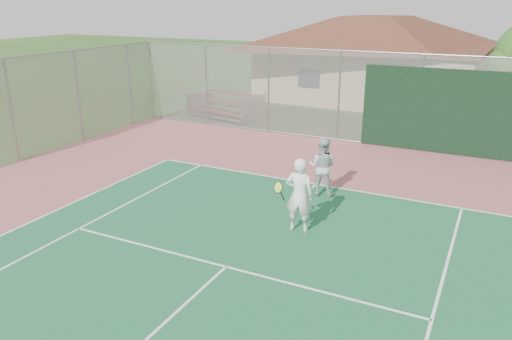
% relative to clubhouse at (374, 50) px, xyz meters
% --- Properties ---
extents(back_fence, '(20.08, 0.11, 3.53)m').
position_rel_clubhouse_xyz_m(back_fence, '(4.14, -9.40, -1.04)').
color(back_fence, gray).
rests_on(back_fence, ground).
extents(side_fence_left, '(0.08, 9.00, 3.50)m').
position_rel_clubhouse_xyz_m(side_fence_left, '(-7.97, -13.88, -0.95)').
color(side_fence_left, gray).
rests_on(side_fence_left, ground).
extents(clubhouse, '(12.70, 8.77, 5.33)m').
position_rel_clubhouse_xyz_m(clubhouse, '(0.00, 0.00, 0.00)').
color(clubhouse, tan).
rests_on(clubhouse, ground).
extents(bleachers, '(3.33, 2.31, 1.13)m').
position_rel_clubhouse_xyz_m(bleachers, '(-4.93, -7.79, -2.11)').
color(bleachers, '#933822').
rests_on(bleachers, ground).
extents(player_white_front, '(0.97, 0.73, 1.83)m').
position_rel_clubhouse_xyz_m(player_white_front, '(2.72, -17.67, -1.79)').
color(player_white_front, silver).
rests_on(player_white_front, ground).
extents(player_grey_back, '(0.87, 0.71, 1.66)m').
position_rel_clubhouse_xyz_m(player_grey_back, '(2.41, -15.17, -1.88)').
color(player_grey_back, '#B1B4B7').
rests_on(player_grey_back, ground).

